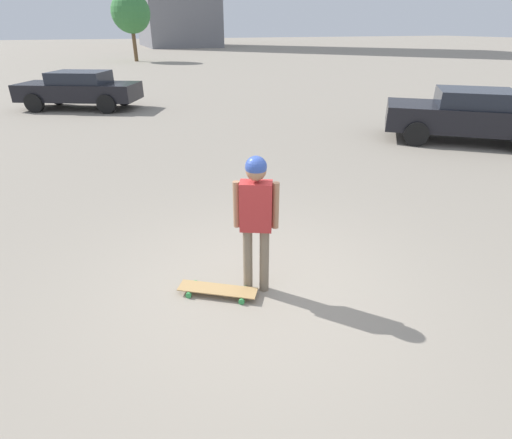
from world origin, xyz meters
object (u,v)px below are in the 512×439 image
object	(u,v)px
person	(256,209)
skateboard	(218,290)
car_parked_near	(468,115)
car_parked_far	(79,89)

from	to	relation	value
person	skateboard	xyz separation A→B (m)	(-0.06, -0.48, -1.02)
car_parked_near	car_parked_far	xyz separation A→B (m)	(-9.18, -10.09, 0.00)
person	car_parked_far	distance (m)	13.83
car_parked_far	car_parked_near	bearing A→B (deg)	163.04
skateboard	car_parked_far	size ratio (longest dim) A/B	0.19
person	skateboard	size ratio (longest dim) A/B	1.83
car_parked_far	person	bearing A→B (deg)	123.90
person	car_parked_near	size ratio (longest dim) A/B	0.38
skateboard	car_parked_near	distance (m)	9.62
skateboard	car_parked_near	bearing A→B (deg)	-120.57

